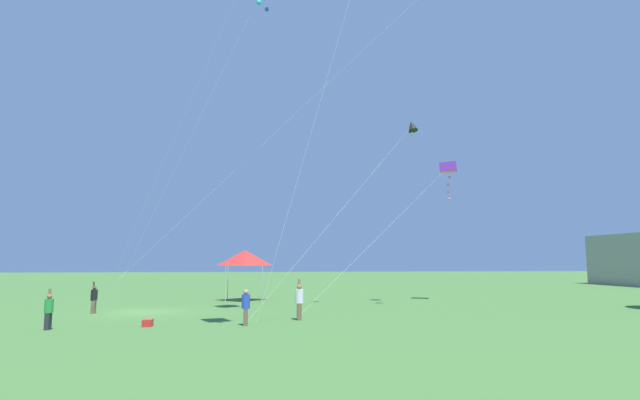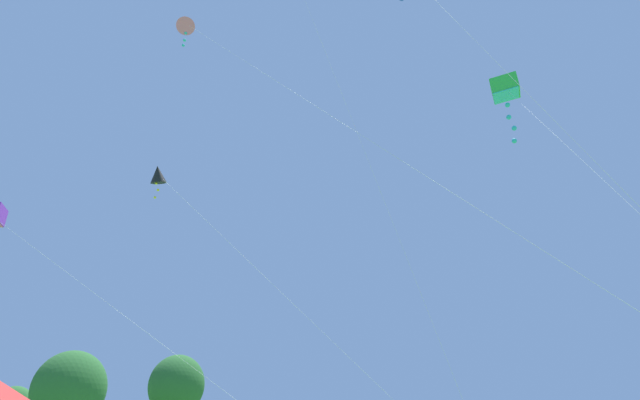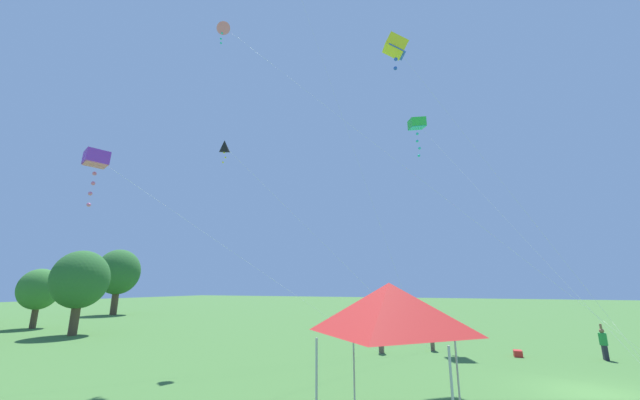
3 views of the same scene
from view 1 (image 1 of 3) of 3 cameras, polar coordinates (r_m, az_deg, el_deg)
name	(u,v)px [view 1 (image 1 of 3)]	position (r m, az deg, el deg)	size (l,w,h in m)	color
ground_plane	(143,312)	(32.62, -19.56, -11.98)	(220.00, 220.00, 0.00)	#427033
festival_tent	(245,258)	(39.71, -8.58, -6.55)	(3.02, 3.02, 3.90)	#B7B7BC
cooler_box	(148,323)	(25.50, -19.10, -13.14)	(0.59, 0.43, 0.33)	red
person_green_shirt	(49,310)	(26.03, -28.59, -10.95)	(0.38, 0.38, 1.83)	#282833
person_black_shirt	(94,298)	(32.75, -24.42, -10.17)	(0.38, 0.38, 1.85)	brown
person_blue_shirt	(246,306)	(24.71, -8.48, -11.89)	(0.40, 0.40, 1.71)	brown
person_white_shirt	(299,300)	(26.71, -2.39, -11.36)	(0.44, 0.44, 2.12)	brown
kite_purple_box_1	(448,168)	(40.17, 14.43, 3.54)	(10.52, 13.32, 10.72)	silver
kite_black_diamond_4	(412,126)	(34.70, 10.45, 8.28)	(7.46, 11.28, 12.64)	silver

